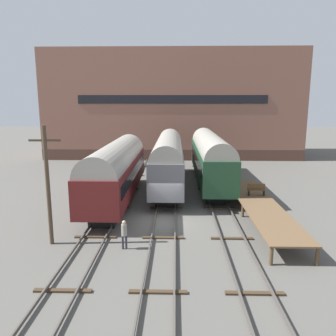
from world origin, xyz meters
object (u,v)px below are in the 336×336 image
Objects in this scene: train_car_grey at (168,157)px; utility_pole at (48,184)px; bench at (256,189)px; train_car_maroon at (117,169)px; person_worker at (124,232)px; train_car_green at (210,156)px.

train_car_grey is 2.50× the size of utility_pole.
bench is at bearing 27.37° from utility_pole.
train_car_maroon is 2.23× the size of utility_pole.
person_worker is (-2.18, -14.61, -1.96)m from train_car_grey.
train_car_green is 18.52m from utility_pole.
train_car_green is 12.53× the size of bench.
train_car_grey is 12.60× the size of bench.
person_worker is at bearing -112.46° from train_car_green.
train_car_grey reaches higher than train_car_maroon.
utility_pole is at bearing 172.17° from person_worker.
bench is (2.90, -7.80, -1.45)m from train_car_green.
train_car_green reaches higher than bench.
bench is 12.16m from person_worker.
train_car_grey is at bearing 64.58° from utility_pole.
train_car_green is 8.45m from bench.
bench is 15.70m from utility_pole.
person_worker is 0.24× the size of utility_pole.
utility_pole is (-6.65, -14.00, 0.69)m from train_car_grey.
utility_pole is (-2.39, -8.81, 0.83)m from train_car_maroon.
train_car_green is 10.18× the size of person_worker.
utility_pole reaches higher than train_car_maroon.
train_car_grey is at bearing 50.61° from train_car_maroon.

